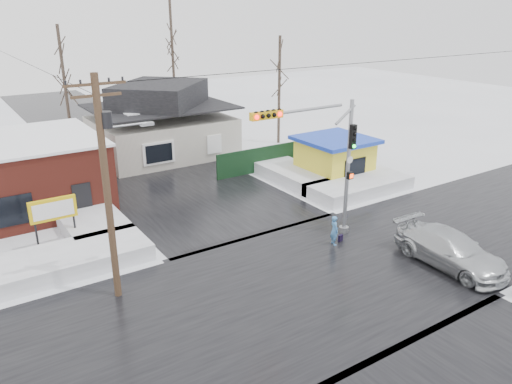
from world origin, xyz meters
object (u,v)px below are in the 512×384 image
pedestrian (334,231)px  car (450,250)px  marquee_sign (53,211)px  kiosk (334,158)px  utility_pole (107,177)px  traffic_signal (325,154)px

pedestrian → car: 5.40m
marquee_sign → car: (14.53, -11.83, -1.13)m
kiosk → car: size_ratio=0.85×
kiosk → pedestrian: bearing=-131.6°
kiosk → pedestrian: kiosk is taller
kiosk → car: 12.97m
car → marquee_sign: bearing=142.2°
marquee_sign → car: marquee_sign is taller
utility_pole → marquee_sign: utility_pole is taller
traffic_signal → pedestrian: bearing=-81.1°
marquee_sign → kiosk: 18.51m
traffic_signal → car: (3.10, -5.30, -3.75)m
pedestrian → car: (2.97, -4.51, 0.03)m
traffic_signal → marquee_sign: traffic_signal is taller
traffic_signal → utility_pole: (-10.36, 0.53, 0.57)m
car → pedestrian: bearing=124.8°
traffic_signal → marquee_sign: 13.42m
pedestrian → kiosk: bearing=-26.9°
traffic_signal → marquee_sign: size_ratio=2.75×
traffic_signal → pedestrian: (0.13, -0.80, -3.78)m
traffic_signal → marquee_sign: (-11.43, 6.53, -2.62)m
utility_pole → traffic_signal: bearing=-2.9°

